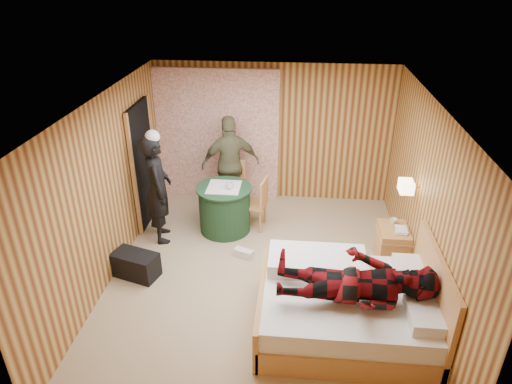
# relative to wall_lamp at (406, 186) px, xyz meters

# --- Properties ---
(floor) EXTENTS (4.20, 5.00, 0.01)m
(floor) POSITION_rel_wall_lamp_xyz_m (-1.92, -0.45, -1.30)
(floor) COLOR #A08569
(floor) RESTS_ON ground
(ceiling) EXTENTS (4.20, 5.00, 0.01)m
(ceiling) POSITION_rel_wall_lamp_xyz_m (-1.92, -0.45, 1.20)
(ceiling) COLOR silver
(ceiling) RESTS_ON wall_back
(wall_back) EXTENTS (4.20, 0.02, 2.50)m
(wall_back) POSITION_rel_wall_lamp_xyz_m (-1.92, 2.05, -0.05)
(wall_back) COLOR tan
(wall_back) RESTS_ON floor
(wall_left) EXTENTS (0.02, 5.00, 2.50)m
(wall_left) POSITION_rel_wall_lamp_xyz_m (-4.02, -0.45, -0.05)
(wall_left) COLOR tan
(wall_left) RESTS_ON floor
(wall_right) EXTENTS (0.02, 5.00, 2.50)m
(wall_right) POSITION_rel_wall_lamp_xyz_m (0.18, -0.45, -0.05)
(wall_right) COLOR tan
(wall_right) RESTS_ON floor
(curtain) EXTENTS (2.20, 0.08, 2.40)m
(curtain) POSITION_rel_wall_lamp_xyz_m (-2.92, 1.98, -0.10)
(curtain) COLOR white
(curtain) RESTS_ON floor
(doorway) EXTENTS (0.06, 0.90, 2.05)m
(doorway) POSITION_rel_wall_lamp_xyz_m (-3.98, 0.95, -0.28)
(doorway) COLOR black
(doorway) RESTS_ON floor
(wall_lamp) EXTENTS (0.26, 0.24, 0.16)m
(wall_lamp) POSITION_rel_wall_lamp_xyz_m (0.00, 0.00, 0.00)
(wall_lamp) COLOR gold
(wall_lamp) RESTS_ON wall_right
(bed) EXTENTS (2.05, 1.62, 1.11)m
(bed) POSITION_rel_wall_lamp_xyz_m (-0.80, -1.35, -0.98)
(bed) COLOR tan
(bed) RESTS_ON floor
(nightstand) EXTENTS (0.44, 0.60, 0.57)m
(nightstand) POSITION_rel_wall_lamp_xyz_m (-0.04, 0.09, -1.00)
(nightstand) COLOR tan
(nightstand) RESTS_ON floor
(round_table) EXTENTS (0.89, 0.89, 0.79)m
(round_table) POSITION_rel_wall_lamp_xyz_m (-2.62, 0.76, -0.90)
(round_table) COLOR #1E4126
(round_table) RESTS_ON floor
(chair_far) EXTENTS (0.51, 0.51, 0.93)m
(chair_far) POSITION_rel_wall_lamp_xyz_m (-2.60, 1.46, -0.76)
(chair_far) COLOR tan
(chair_far) RESTS_ON floor
(chair_near) EXTENTS (0.47, 0.47, 0.89)m
(chair_near) POSITION_rel_wall_lamp_xyz_m (-2.09, 0.88, -0.78)
(chair_near) COLOR tan
(chair_near) RESTS_ON floor
(duffel_bag) EXTENTS (0.71, 0.51, 0.36)m
(duffel_bag) POSITION_rel_wall_lamp_xyz_m (-3.69, -0.59, -1.12)
(duffel_bag) COLOR black
(duffel_bag) RESTS_ON floor
(sneaker_left) EXTENTS (0.31, 0.22, 0.13)m
(sneaker_left) POSITION_rel_wall_lamp_xyz_m (-2.22, -0.01, -1.24)
(sneaker_left) COLOR silver
(sneaker_left) RESTS_ON floor
(sneaker_right) EXTENTS (0.28, 0.17, 0.12)m
(sneaker_right) POSITION_rel_wall_lamp_xyz_m (-2.48, 0.73, -1.24)
(sneaker_right) COLOR silver
(sneaker_right) RESTS_ON floor
(woman_standing) EXTENTS (0.60, 0.74, 1.75)m
(woman_standing) POSITION_rel_wall_lamp_xyz_m (-3.59, 0.42, -0.42)
(woman_standing) COLOR black
(woman_standing) RESTS_ON floor
(man_at_table) EXTENTS (1.09, 0.71, 1.72)m
(man_at_table) POSITION_rel_wall_lamp_xyz_m (-2.62, 1.50, -0.44)
(man_at_table) COLOR #626141
(man_at_table) RESTS_ON floor
(man_on_bed) EXTENTS (0.86, 0.67, 1.77)m
(man_on_bed) POSITION_rel_wall_lamp_xyz_m (-0.77, -1.57, -0.31)
(man_on_bed) COLOR #67090E
(man_on_bed) RESTS_ON bed
(book_lower) EXTENTS (0.21, 0.25, 0.02)m
(book_lower) POSITION_rel_wall_lamp_xyz_m (-0.04, 0.04, -0.72)
(book_lower) COLOR silver
(book_lower) RESTS_ON nightstand
(book_upper) EXTENTS (0.18, 0.23, 0.02)m
(book_upper) POSITION_rel_wall_lamp_xyz_m (-0.04, 0.04, -0.70)
(book_upper) COLOR silver
(book_upper) RESTS_ON nightstand
(cup_nightstand) EXTENTS (0.13, 0.13, 0.09)m
(cup_nightstand) POSITION_rel_wall_lamp_xyz_m (-0.04, 0.22, -0.68)
(cup_nightstand) COLOR silver
(cup_nightstand) RESTS_ON nightstand
(cup_table) EXTENTS (0.14, 0.14, 0.10)m
(cup_table) POSITION_rel_wall_lamp_xyz_m (-2.52, 0.71, -0.46)
(cup_table) COLOR silver
(cup_table) RESTS_ON round_table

